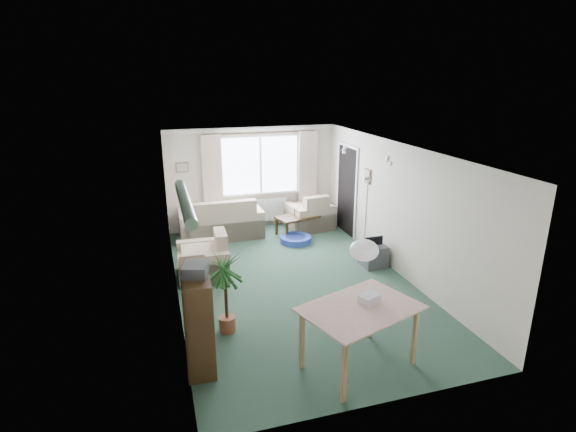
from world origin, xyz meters
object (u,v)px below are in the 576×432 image
object	(u,v)px
houseplant	(226,293)
pet_bed	(296,239)
armchair_left	(202,255)
tv_cube	(373,255)
coffee_table	(297,225)
bookshelf	(197,316)
sofa	(221,217)
dining_table	(359,338)
armchair_corner	(309,210)

from	to	relation	value
houseplant	pet_bed	world-z (taller)	houseplant
armchair_left	pet_bed	bearing A→B (deg)	120.34
armchair_left	tv_cube	distance (m)	3.24
coffee_table	pet_bed	size ratio (longest dim) A/B	1.41
coffee_table	bookshelf	size ratio (longest dim) A/B	0.77
sofa	coffee_table	size ratio (longest dim) A/B	1.89
sofa	bookshelf	bearing A→B (deg)	77.52
bookshelf	tv_cube	distance (m)	4.12
sofa	tv_cube	distance (m)	3.59
sofa	bookshelf	size ratio (longest dim) A/B	1.47
bookshelf	dining_table	bearing A→B (deg)	-18.92
coffee_table	pet_bed	bearing A→B (deg)	-111.95
houseplant	tv_cube	bearing A→B (deg)	25.83
sofa	armchair_left	distance (m)	2.12
coffee_table	bookshelf	xyz separation A→B (m)	(-2.70, -4.21, 0.41)
coffee_table	dining_table	bearing A→B (deg)	-99.09
sofa	houseplant	bearing A→B (deg)	82.17
bookshelf	tv_cube	size ratio (longest dim) A/B	2.65
armchair_left	bookshelf	distance (m)	2.57
houseplant	tv_cube	size ratio (longest dim) A/B	2.56
coffee_table	tv_cube	world-z (taller)	coffee_table
tv_cube	pet_bed	xyz separation A→B (m)	(-1.05, 1.63, -0.15)
sofa	bookshelf	xyz separation A→B (m)	(-0.98, -4.56, 0.17)
sofa	pet_bed	bearing A→B (deg)	149.59
pet_bed	dining_table	bearing A→B (deg)	-97.48
houseplant	tv_cube	xyz separation A→B (m)	(3.08, 1.49, -0.39)
dining_table	bookshelf	bearing A→B (deg)	159.26
tv_cube	coffee_table	bearing A→B (deg)	110.30
armchair_corner	tv_cube	bearing A→B (deg)	92.38
sofa	armchair_corner	world-z (taller)	sofa
armchair_corner	pet_bed	xyz separation A→B (m)	(-0.62, -0.85, -0.36)
armchair_left	bookshelf	size ratio (longest dim) A/B	0.75
tv_cube	pet_bed	world-z (taller)	tv_cube
armchair_corner	dining_table	size ratio (longest dim) A/B	0.74
pet_bed	sofa	bearing A→B (deg)	149.94
bookshelf	dining_table	distance (m)	2.06
sofa	pet_bed	world-z (taller)	sofa
bookshelf	houseplant	distance (m)	0.73
armchair_left	pet_bed	size ratio (longest dim) A/B	1.36
bookshelf	pet_bed	distance (m)	4.49
sofa	armchair_left	xyz separation A→B (m)	(-0.64, -2.02, -0.04)
coffee_table	houseplant	xyz separation A→B (m)	(-2.24, -3.64, 0.39)
houseplant	pet_bed	bearing A→B (deg)	56.92
houseplant	armchair_left	bearing A→B (deg)	93.36
bookshelf	pet_bed	world-z (taller)	bookshelf
houseplant	armchair_corner	bearing A→B (deg)	56.28
pet_bed	armchair_left	bearing A→B (deg)	-151.88
sofa	armchair_left	size ratio (longest dim) A/B	1.97
coffee_table	houseplant	size ratio (longest dim) A/B	0.80
armchair_corner	houseplant	distance (m)	4.78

